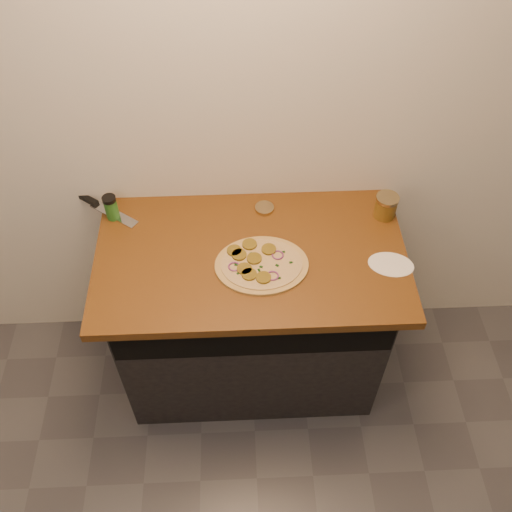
{
  "coord_description": "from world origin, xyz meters",
  "views": [
    {
      "loc": [
        -0.04,
        -0.01,
        2.56
      ],
      "look_at": [
        0.02,
        1.36,
        0.95
      ],
      "focal_mm": 40.0,
      "sensor_mm": 36.0,
      "label": 1
    }
  ],
  "objects_px": {
    "spice_shaker": "(111,207)",
    "pizza": "(260,264)",
    "chefs_knife": "(99,206)",
    "salsa_jar": "(386,206)"
  },
  "relations": [
    {
      "from": "pizza",
      "to": "chefs_knife",
      "type": "relative_size",
      "value": 1.21
    },
    {
      "from": "salsa_jar",
      "to": "spice_shaker",
      "type": "xyz_separation_m",
      "value": [
        -1.1,
        0.04,
        0.0
      ]
    },
    {
      "from": "pizza",
      "to": "salsa_jar",
      "type": "bearing_deg",
      "value": 25.51
    },
    {
      "from": "spice_shaker",
      "to": "pizza",
      "type": "bearing_deg",
      "value": -25.83
    },
    {
      "from": "salsa_jar",
      "to": "spice_shaker",
      "type": "bearing_deg",
      "value": 178.1
    },
    {
      "from": "pizza",
      "to": "chefs_knife",
      "type": "distance_m",
      "value": 0.74
    },
    {
      "from": "spice_shaker",
      "to": "chefs_knife",
      "type": "bearing_deg",
      "value": 136.69
    },
    {
      "from": "chefs_knife",
      "to": "salsa_jar",
      "type": "height_order",
      "value": "salsa_jar"
    },
    {
      "from": "chefs_knife",
      "to": "spice_shaker",
      "type": "bearing_deg",
      "value": -43.31
    },
    {
      "from": "pizza",
      "to": "spice_shaker",
      "type": "bearing_deg",
      "value": 154.17
    }
  ]
}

